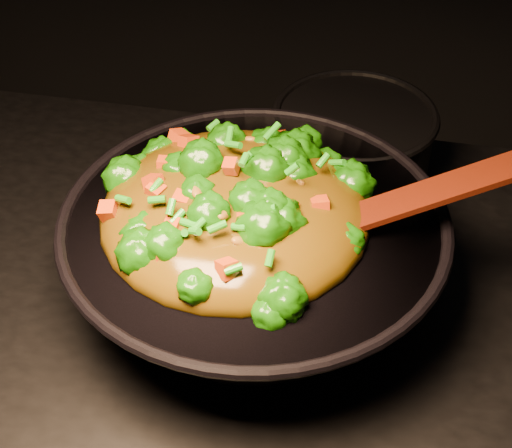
# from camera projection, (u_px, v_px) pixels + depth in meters

# --- Properties ---
(wok) EXTENTS (0.55, 0.55, 0.12)m
(wok) POSITION_uv_depth(u_px,v_px,m) (254.00, 258.00, 0.91)
(wok) COLOR black
(wok) RESTS_ON stovetop
(stir_fry) EXTENTS (0.37, 0.37, 0.10)m
(stir_fry) POSITION_uv_depth(u_px,v_px,m) (234.00, 182.00, 0.84)
(stir_fry) COLOR #186006
(stir_fry) RESTS_ON wok
(spatula) EXTENTS (0.25, 0.10, 0.11)m
(spatula) POSITION_uv_depth(u_px,v_px,m) (419.00, 197.00, 0.83)
(spatula) COLOR #3D1805
(spatula) RESTS_ON wok
(back_pot) EXTENTS (0.24, 0.24, 0.12)m
(back_pot) POSITION_uv_depth(u_px,v_px,m) (352.00, 148.00, 1.07)
(back_pot) COLOR black
(back_pot) RESTS_ON stovetop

